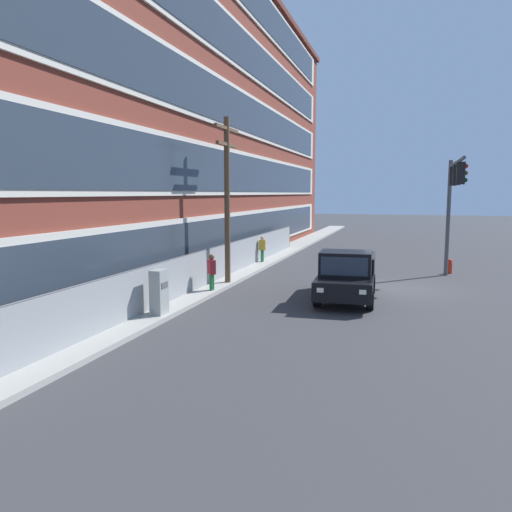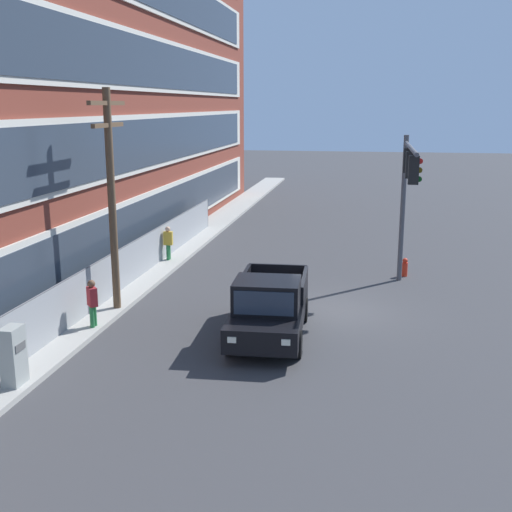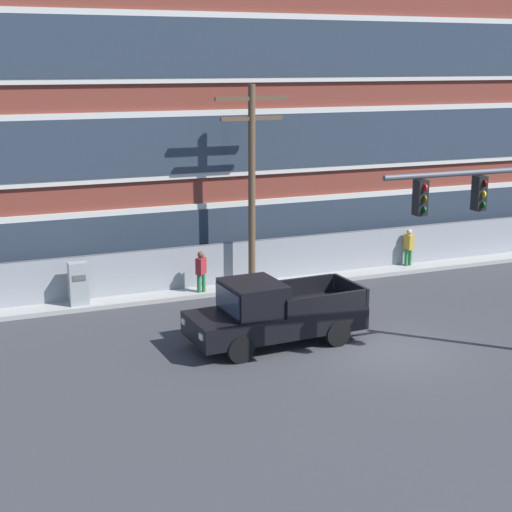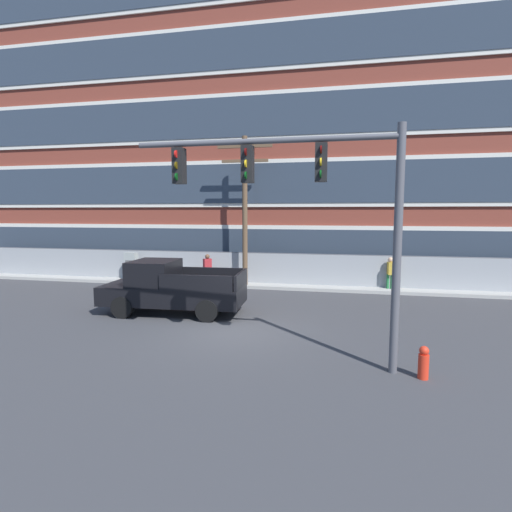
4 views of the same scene
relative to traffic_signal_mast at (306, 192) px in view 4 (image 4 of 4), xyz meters
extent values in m
plane|color=#38383A|center=(-2.49, 2.51, -4.34)|extent=(160.00, 160.00, 0.00)
cube|color=#9E9B93|center=(-2.49, 10.43, -4.26)|extent=(80.00, 1.84, 0.16)
cube|color=brown|center=(-0.01, 16.36, 4.32)|extent=(53.30, 10.02, 17.34)
cube|color=beige|center=(-0.01, 11.29, -2.44)|extent=(49.04, 0.10, 2.50)
cube|color=#2D3844|center=(-0.01, 11.23, -2.44)|extent=(46.91, 0.06, 2.08)
cube|color=beige|center=(-0.01, 11.29, 1.03)|extent=(49.04, 0.10, 2.50)
cube|color=#2D3844|center=(-0.01, 11.23, 1.03)|extent=(46.91, 0.06, 2.08)
cube|color=beige|center=(-0.01, 11.29, 4.50)|extent=(49.04, 0.10, 2.50)
cube|color=#2D3844|center=(-0.01, 11.23, 4.50)|extent=(46.91, 0.06, 2.08)
cube|color=beige|center=(-0.01, 11.29, 7.96)|extent=(49.04, 0.10, 2.50)
cube|color=#2D3844|center=(-0.01, 11.23, 7.96)|extent=(46.91, 0.06, 2.08)
cube|color=gray|center=(-4.13, 10.52, -3.48)|extent=(31.31, 0.04, 1.73)
cylinder|color=#4C4C51|center=(-4.13, 10.52, -2.62)|extent=(31.31, 0.05, 0.05)
cylinder|color=#4C4C51|center=(2.15, 0.00, -1.40)|extent=(0.20, 0.20, 5.88)
cylinder|color=#4C4C51|center=(-1.09, 0.00, 1.24)|extent=(6.47, 0.14, 0.14)
cube|color=black|center=(0.35, 0.00, 0.69)|extent=(0.28, 0.32, 0.90)
cylinder|color=#4B0807|center=(0.35, -0.18, 0.97)|extent=(0.04, 0.18, 0.18)
cylinder|color=gold|center=(0.35, -0.18, 0.69)|extent=(0.04, 0.18, 0.18)
cylinder|color=#0A4011|center=(0.35, -0.18, 0.41)|extent=(0.04, 0.18, 0.18)
cube|color=black|center=(-1.45, 0.00, 0.69)|extent=(0.28, 0.32, 0.90)
cylinder|color=#4B0807|center=(-1.45, -0.18, 0.97)|extent=(0.04, 0.18, 0.18)
cylinder|color=gold|center=(-1.45, -0.18, 0.69)|extent=(0.04, 0.18, 0.18)
cylinder|color=#0A4011|center=(-1.45, -0.18, 0.41)|extent=(0.04, 0.18, 0.18)
cube|color=black|center=(-3.24, 0.00, 0.69)|extent=(0.28, 0.32, 0.90)
cylinder|color=red|center=(-3.24, -0.18, 0.97)|extent=(0.04, 0.18, 0.18)
cylinder|color=#503E08|center=(-3.24, -0.18, 0.69)|extent=(0.04, 0.18, 0.18)
cylinder|color=#0A4011|center=(-3.24, -0.18, 0.41)|extent=(0.04, 0.18, 0.18)
cube|color=black|center=(-5.34, 4.22, -3.59)|extent=(5.43, 2.34, 0.70)
cube|color=black|center=(-6.08, 4.19, -2.78)|extent=(1.69, 1.99, 0.92)
cube|color=#283342|center=(-6.90, 4.15, -2.78)|extent=(0.14, 1.71, 0.69)
cube|color=black|center=(-4.09, 3.30, -2.96)|extent=(2.67, 0.25, 0.56)
cube|color=black|center=(-4.19, 5.26, -2.96)|extent=(2.67, 0.25, 0.56)
cube|color=black|center=(-2.71, 4.35, -2.96)|extent=(0.19, 2.01, 0.56)
cylinder|color=black|center=(-6.89, 3.19, -3.94)|extent=(0.81, 0.30, 0.80)
cylinder|color=black|center=(-6.98, 5.11, -3.94)|extent=(0.81, 0.30, 0.80)
cylinder|color=black|center=(-3.69, 3.34, -3.94)|extent=(0.81, 0.30, 0.80)
cylinder|color=black|center=(-3.79, 5.26, -3.94)|extent=(0.81, 0.30, 0.80)
cube|color=white|center=(-7.99, 3.37, -3.49)|extent=(0.07, 0.24, 0.16)
cube|color=white|center=(-8.06, 4.83, -3.49)|extent=(0.07, 0.24, 0.16)
cylinder|color=brown|center=(-3.86, 9.82, -0.56)|extent=(0.26, 0.26, 7.58)
cube|color=brown|center=(-3.86, 9.82, 2.73)|extent=(2.76, 0.14, 0.14)
cube|color=brown|center=(-3.86, 9.82, 2.03)|extent=(2.34, 0.14, 0.14)
cube|color=#939993|center=(-10.26, 9.93, -3.51)|extent=(0.65, 0.41, 1.67)
cube|color=#515151|center=(-10.26, 9.71, -3.17)|extent=(0.45, 0.02, 0.20)
cylinder|color=#236B38|center=(-5.95, 9.80, -3.92)|extent=(0.14, 0.14, 0.85)
cylinder|color=#236B38|center=(-5.77, 9.80, -3.92)|extent=(0.14, 0.14, 0.85)
cube|color=maroon|center=(-5.86, 9.80, -3.19)|extent=(0.46, 0.44, 0.60)
sphere|color=brown|center=(-5.86, 9.80, -2.77)|extent=(0.24, 0.24, 0.24)
cylinder|color=#236B38|center=(3.17, 10.23, -3.92)|extent=(0.14, 0.14, 0.85)
cylinder|color=#236B38|center=(3.35, 10.23, -3.92)|extent=(0.14, 0.14, 0.85)
cube|color=#B7932D|center=(3.26, 10.23, -3.19)|extent=(0.28, 0.42, 0.60)
sphere|color=tan|center=(3.26, 10.23, -2.77)|extent=(0.24, 0.24, 0.24)
cylinder|color=red|center=(2.79, -0.24, -4.05)|extent=(0.24, 0.24, 0.58)
sphere|color=red|center=(2.79, -0.24, -3.67)|extent=(0.22, 0.22, 0.22)
camera|label=1|loc=(-25.13, 1.98, -0.12)|focal=35.00mm
camera|label=2|loc=(-23.96, 1.32, 2.67)|focal=45.00mm
camera|label=3|loc=(-14.40, -16.41, 3.99)|focal=55.00mm
camera|label=4|loc=(0.81, -9.77, -0.48)|focal=28.00mm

